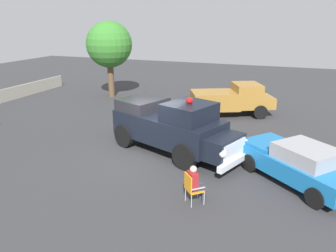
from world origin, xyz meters
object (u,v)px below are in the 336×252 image
vintage_fire_truck (172,125)px  oak_tree_left (109,45)px  parked_pickup (232,99)px  spectator_seated (195,183)px  classic_hot_rod (297,162)px  lawn_chair_near_truck (191,187)px  traffic_cone (212,131)px

vintage_fire_truck → oak_tree_left: 11.72m
parked_pickup → spectator_seated: parked_pickup is taller
classic_hot_rod → lawn_chair_near_truck: size_ratio=4.43×
vintage_fire_truck → spectator_seated: bearing=30.0°
vintage_fire_truck → oak_tree_left: size_ratio=1.17×
lawn_chair_near_truck → classic_hot_rod: bearing=131.8°
vintage_fire_truck → traffic_cone: vintage_fire_truck is taller
spectator_seated → oak_tree_left: 15.90m
vintage_fire_truck → traffic_cone: (-2.41, 1.21, -0.89)m
lawn_chair_near_truck → vintage_fire_truck: bearing=-151.7°
spectator_seated → oak_tree_left: oak_tree_left is taller
lawn_chair_near_truck → spectator_seated: (-0.09, 0.10, 0.11)m
parked_pickup → spectator_seated: size_ratio=3.96×
spectator_seated → lawn_chair_near_truck: bearing=-47.6°
parked_pickup → vintage_fire_truck: bearing=-11.7°
vintage_fire_truck → spectator_seated: (3.68, 2.13, -0.50)m
vintage_fire_truck → classic_hot_rod: vintage_fire_truck is taller
classic_hot_rod → lawn_chair_near_truck: (2.72, -3.05, -0.16)m
spectator_seated → oak_tree_left: bearing=-140.3°
classic_hot_rod → oak_tree_left: size_ratio=0.83×
traffic_cone → spectator_seated: bearing=8.6°
classic_hot_rod → spectator_seated: (2.63, -2.95, -0.05)m
vintage_fire_truck → lawn_chair_near_truck: bearing=28.3°
traffic_cone → classic_hot_rod: bearing=48.2°
lawn_chair_near_truck → spectator_seated: spectator_seated is taller
vintage_fire_truck → lawn_chair_near_truck: (3.77, 2.03, -0.61)m
parked_pickup → oak_tree_left: size_ratio=0.94×
spectator_seated → traffic_cone: (-6.09, -0.92, -0.39)m
parked_pickup → spectator_seated: (10.26, 0.76, -0.29)m
spectator_seated → traffic_cone: 6.17m
oak_tree_left → parked_pickup: bearing=79.3°
oak_tree_left → traffic_cone: size_ratio=8.53×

